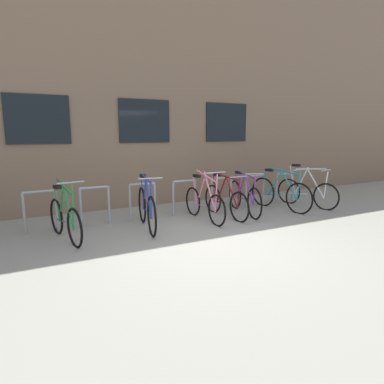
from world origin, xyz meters
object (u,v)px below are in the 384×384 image
Objects in this scene: bicycle_white at (307,192)px; bicycle_purple at (244,197)px; bicycle_maroon at (225,200)px; bicycle_blue at (147,208)px; bicycle_teal at (280,193)px; bicycle_green at (65,219)px; bicycle_pink at (204,203)px.

bicycle_white is 0.94× the size of bicycle_purple.
bicycle_maroon is 0.95× the size of bicycle_blue.
bicycle_green is at bearing -179.18° from bicycle_teal.
bicycle_blue reaches higher than bicycle_teal.
bicycle_blue is (-3.45, -0.06, 0.01)m from bicycle_teal.
bicycle_maroon is (-2.42, 0.06, -0.01)m from bicycle_white.
bicycle_blue is at bearing -176.67° from bicycle_purple.
bicycle_purple is (2.44, 0.14, -0.02)m from bicycle_blue.
bicycle_blue is (-1.87, -0.07, 0.04)m from bicycle_maroon.
bicycle_maroon is 0.95× the size of bicycle_purple.
bicycle_purple is at bearing 7.60° from bicycle_maroon.
bicycle_white is at bearing 0.17° from bicycle_green.
bicycle_blue is at bearing -179.00° from bicycle_teal.
bicycle_blue is 1.00× the size of bicycle_purple.
bicycle_maroon is (0.56, 0.03, -0.01)m from bicycle_pink.
bicycle_pink is 0.56m from bicycle_maroon.
bicycle_teal is (2.14, 0.03, 0.03)m from bicycle_pink.
bicycle_purple is at bearing 175.38° from bicycle_teal.
bicycle_blue reaches higher than bicycle_white.
bicycle_maroon is 1.87m from bicycle_blue.
bicycle_pink is at bearing -179.27° from bicycle_teal.
bicycle_teal is at bearing 1.00° from bicycle_blue.
bicycle_teal is 1.02m from bicycle_purple.
bicycle_pink is 1.14m from bicycle_purple.
bicycle_white is 4.29m from bicycle_blue.
bicycle_green is at bearing -177.78° from bicycle_purple.
bicycle_maroon is (3.38, 0.08, -0.01)m from bicycle_green.
bicycle_blue reaches higher than bicycle_purple.
bicycle_pink is 0.92× the size of bicycle_teal.
bicycle_pink is 1.04× the size of bicycle_green.
bicycle_maroon is 0.58m from bicycle_purple.
bicycle_blue is at bearing 0.41° from bicycle_green.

